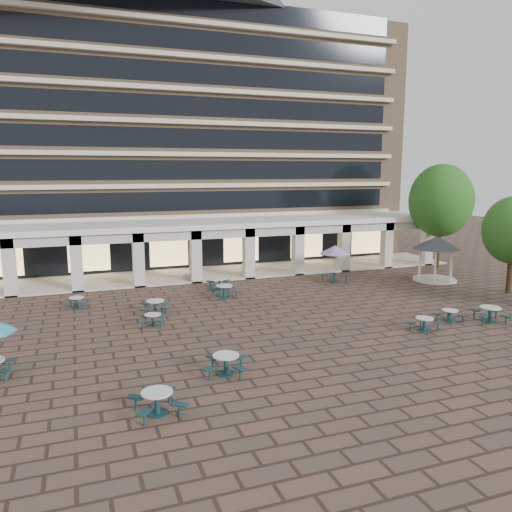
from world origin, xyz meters
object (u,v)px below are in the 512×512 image
Objects in this scene: picnic_table_0 at (226,362)px; planter_left at (194,275)px; planter_right at (251,270)px; picnic_table_2 at (450,315)px; picnic_table_1 at (157,400)px; gazebo at (436,248)px.

picnic_table_0 is 1.49× the size of planter_left.
planter_left is 1.00× the size of planter_right.
picnic_table_1 is at bearing -174.97° from picnic_table_2.
picnic_table_0 is 1.12× the size of picnic_table_1.
planter_left is at bearing 160.48° from gazebo.
planter_right reaches higher than picnic_table_1.
planter_right is at bearing 55.69° from picnic_table_1.
picnic_table_0 is 18.11m from planter_left.
picnic_table_0 reaches higher than picnic_table_1.
picnic_table_0 is at bearing -98.72° from planter_left.
gazebo is at bearing -19.52° from planter_left.
gazebo reaches higher than planter_left.
picnic_table_2 is 0.46× the size of gazebo.
picnic_table_1 is 27.49m from gazebo.
picnic_table_2 is (17.12, 5.26, -0.10)m from picnic_table_1.
picnic_table_1 is 23.01m from planter_right.
picnic_table_2 is at bearing 10.29° from picnic_table_1.
picnic_table_2 is at bearing -125.22° from gazebo.
gazebo is at bearing 24.44° from picnic_table_1.
gazebo is at bearing -25.80° from planter_right.
planter_left reaches higher than picnic_table_0.
picnic_table_1 is 1.34× the size of planter_right.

